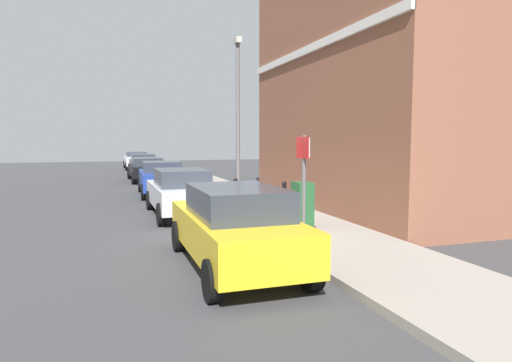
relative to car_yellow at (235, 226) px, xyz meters
The scene contains 14 objects.
ground 2.50m from the car_yellow, 71.61° to the left, with size 80.00×80.00×0.00m, color #38383A.
sidewalk 8.68m from the car_yellow, 72.51° to the left, with size 2.70×30.00×0.15m, color gray.
corner_building 9.97m from the car_yellow, 34.04° to the left, with size 7.76×10.00×8.29m.
car_yellow is the anchor object (origin of this frame).
car_silver 5.96m from the car_yellow, 90.60° to the left, with size 1.81×4.15×1.46m.
car_blue 11.34m from the car_yellow, 90.14° to the left, with size 1.93×4.01×1.44m.
car_black 18.10m from the car_yellow, 90.27° to the left, with size 1.97×4.52×1.32m.
car_grey 23.45m from the car_yellow, 89.72° to the left, with size 1.84×4.02×1.36m.
car_white 28.81m from the car_yellow, 90.01° to the left, with size 1.86×4.16×1.37m.
utility_cabinet 3.41m from the car_yellow, 44.75° to the left, with size 0.46×0.61×1.15m.
bollard_near_cabinet 4.62m from the car_yellow, 56.89° to the left, with size 0.14×0.14×1.04m.
bollard_far_kerb 5.49m from the car_yellow, 74.12° to the left, with size 0.14×0.14×1.04m.
street_sign 1.96m from the car_yellow, 21.19° to the left, with size 0.08×0.60×2.30m.
lamppost 8.24m from the car_yellow, 73.53° to the left, with size 0.20×0.44×5.72m.
Camera 1 is at (-2.93, -10.02, 2.37)m, focal length 31.46 mm.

